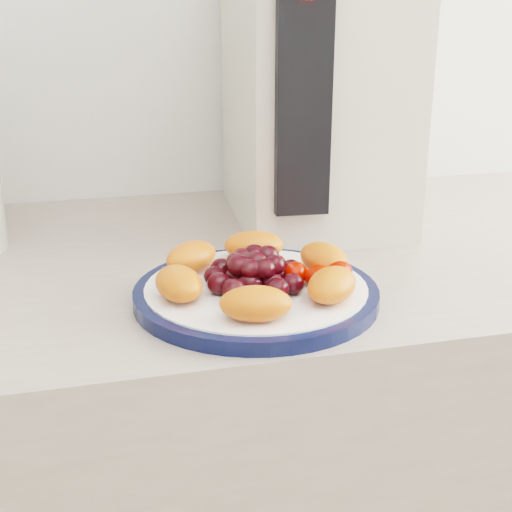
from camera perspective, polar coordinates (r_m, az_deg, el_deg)
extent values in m
cylinder|color=#0A1336|center=(0.75, 0.00, -3.08)|extent=(0.26, 0.26, 0.01)
cylinder|color=white|center=(0.74, 0.00, -3.01)|extent=(0.23, 0.23, 0.02)
cube|color=beige|center=(1.00, 4.68, 13.47)|extent=(0.24, 0.32, 0.38)
cube|color=black|center=(0.84, 3.80, 12.65)|extent=(0.07, 0.03, 0.28)
ellipsoid|color=#EB4A19|center=(0.78, 5.46, -0.19)|extent=(0.06, 0.08, 0.03)
ellipsoid|color=#EB4A19|center=(0.81, -0.16, 0.87)|extent=(0.08, 0.06, 0.03)
ellipsoid|color=#EB4A19|center=(0.78, -5.19, -0.06)|extent=(0.08, 0.08, 0.03)
ellipsoid|color=#EB4A19|center=(0.71, -6.20, -2.19)|extent=(0.05, 0.07, 0.03)
ellipsoid|color=#EB4A19|center=(0.66, -0.03, -3.83)|extent=(0.08, 0.06, 0.03)
ellipsoid|color=#EB4A19|center=(0.70, 6.09, -2.31)|extent=(0.08, 0.08, 0.03)
ellipsoid|color=black|center=(0.74, 0.00, -1.59)|extent=(0.02, 0.02, 0.02)
ellipsoid|color=black|center=(0.74, 1.64, -1.48)|extent=(0.02, 0.02, 0.02)
ellipsoid|color=black|center=(0.76, 0.45, -1.11)|extent=(0.02, 0.02, 0.02)
ellipsoid|color=black|center=(0.75, -1.17, -1.18)|extent=(0.02, 0.02, 0.02)
ellipsoid|color=black|center=(0.73, -1.66, -1.78)|extent=(0.02, 0.02, 0.02)
ellipsoid|color=black|center=(0.72, -0.47, -2.18)|extent=(0.03, 0.03, 0.02)
ellipsoid|color=black|center=(0.72, 1.22, -2.07)|extent=(0.02, 0.02, 0.02)
ellipsoid|color=black|center=(0.76, 2.81, -1.07)|extent=(0.02, 0.02, 0.02)
ellipsoid|color=black|center=(0.77, 1.61, -0.65)|extent=(0.02, 0.02, 0.02)
ellipsoid|color=black|center=(0.78, 0.03, -0.54)|extent=(0.02, 0.02, 0.02)
ellipsoid|color=black|center=(0.77, -1.55, -0.67)|extent=(0.02, 0.02, 0.02)
ellipsoid|color=black|center=(0.76, -2.78, -1.01)|extent=(0.02, 0.02, 0.02)
ellipsoid|color=black|center=(0.74, -3.31, -1.62)|extent=(0.02, 0.02, 0.02)
ellipsoid|color=black|center=(0.72, -2.97, -2.19)|extent=(0.02, 0.02, 0.02)
ellipsoid|color=black|center=(0.70, -1.77, -2.69)|extent=(0.02, 0.02, 0.02)
ellipsoid|color=black|center=(0.70, -0.04, -2.98)|extent=(0.02, 0.02, 0.02)
ellipsoid|color=black|center=(0.70, 1.71, -2.67)|extent=(0.02, 0.02, 0.02)
ellipsoid|color=black|center=(0.72, 2.93, -2.25)|extent=(0.02, 0.02, 0.02)
ellipsoid|color=black|center=(0.73, 0.00, -0.48)|extent=(0.02, 0.02, 0.02)
ellipsoid|color=black|center=(0.75, 0.93, -0.02)|extent=(0.03, 0.03, 0.02)
ellipsoid|color=black|center=(0.75, -0.12, 0.07)|extent=(0.02, 0.02, 0.02)
ellipsoid|color=black|center=(0.75, -1.12, -0.11)|extent=(0.02, 0.02, 0.02)
ellipsoid|color=black|center=(0.73, -1.61, -0.45)|extent=(0.02, 0.02, 0.02)
ellipsoid|color=black|center=(0.72, -1.36, -0.79)|extent=(0.02, 0.02, 0.02)
ellipsoid|color=black|center=(0.71, -0.45, -1.05)|extent=(0.02, 0.02, 0.02)
ellipsoid|color=black|center=(0.71, 0.69, -1.02)|extent=(0.02, 0.02, 0.02)
ellipsoid|color=black|center=(0.72, 1.48, -0.74)|extent=(0.02, 0.02, 0.02)
ellipsoid|color=#E10D00|center=(0.74, 4.96, -1.60)|extent=(0.03, 0.03, 0.02)
ellipsoid|color=#E10D00|center=(0.75, 6.66, -1.26)|extent=(0.04, 0.03, 0.02)
ellipsoid|color=#E10D00|center=(0.72, 6.41, -2.11)|extent=(0.04, 0.04, 0.02)
ellipsoid|color=#E10D00|center=(0.74, 3.19, -1.37)|extent=(0.03, 0.04, 0.02)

